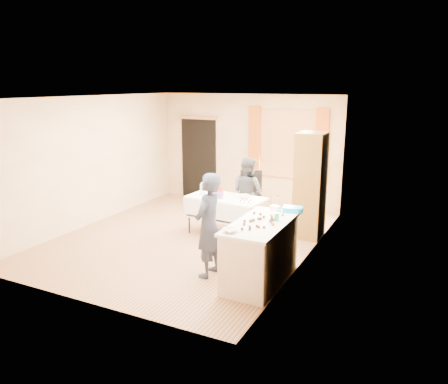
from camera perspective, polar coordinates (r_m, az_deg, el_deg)
The scene contains 29 objects.
floor at distance 8.31m, azimuth -4.65°, elevation -6.05°, with size 4.50×5.50×0.02m, color #9E7047.
ceiling at distance 7.81m, azimuth -5.04°, elevation 12.31°, with size 4.50×5.50×0.02m, color white.
wall_back at distance 10.38m, azimuth 3.04°, elevation 5.51°, with size 4.50×0.02×2.60m, color tan.
wall_front at distance 5.84m, azimuth -18.90°, elevation -2.03°, with size 4.50×0.02×2.60m, color tan.
wall_left at distance 9.31m, azimuth -16.89°, elevation 3.93°, with size 0.02×5.50×2.60m, color tan.
wall_right at distance 7.08m, azimuth 11.04°, elevation 1.23°, with size 0.02×5.50×2.60m, color tan.
window_frame at distance 9.97m, azimuth 8.28°, elevation 6.19°, with size 1.32×0.06×1.52m, color olive.
window_pane at distance 9.96m, azimuth 8.25°, elevation 6.18°, with size 1.20×0.02×1.40m, color white.
curtain_left at distance 10.19m, azimuth 4.00°, elevation 6.46°, with size 0.28×0.06×1.65m, color #934513.
curtain_right at distance 9.71m, azimuth 12.58°, elevation 5.79°, with size 0.28×0.06×1.65m, color #934513.
doorway at distance 10.98m, azimuth -3.31°, elevation 4.38°, with size 0.95×0.04×2.00m, color black.
door_lintel at distance 10.83m, azimuth -3.46°, elevation 9.69°, with size 1.05×0.06×0.08m, color olive.
cabinet at distance 8.27m, azimuth 11.20°, elevation 0.84°, with size 0.50×0.60×1.97m, color brown.
counter at distance 6.43m, azimuth 4.79°, elevation -7.81°, with size 0.72×1.52×0.91m.
party_table at distance 8.32m, azimuth 0.27°, elevation -2.67°, with size 1.53×0.89×0.75m.
chair at distance 9.06m, azimuth 3.47°, elevation -2.07°, with size 0.58×0.58×1.10m.
girl at distance 6.49m, azimuth -2.03°, elevation -4.37°, with size 0.38×0.58×1.58m, color #21263B.
woman at distance 8.71m, azimuth 3.12°, elevation -0.08°, with size 0.85×0.76×1.43m, color black.
soda_can at distance 6.33m, azimuth 6.90°, elevation -3.23°, with size 0.07×0.07×0.12m, color #1A9A5A.
mixing_bowl at distance 5.83m, azimuth 0.84°, elevation -5.01°, with size 0.26×0.26×0.05m, color white.
foam_block at distance 6.83m, azimuth 6.72°, elevation -2.11°, with size 0.15×0.10×0.08m, color white.
blue_basket at distance 6.81m, azimuth 8.99°, elevation -2.25°, with size 0.30×0.20×0.08m, color #0F93E4.
pitcher at distance 8.36m, azimuth -2.77°, elevation 0.34°, with size 0.11×0.11×0.22m, color silver.
cup_red at distance 8.39m, azimuth -0.71°, elevation 0.06°, with size 0.18×0.18×0.12m, color #AE1F21.
cup_rainbow at distance 8.10m, azimuth -0.46°, elevation -0.46°, with size 0.17×0.17×0.12m, color red.
small_bowl at distance 8.17m, azimuth 2.66°, elevation -0.57°, with size 0.23×0.23×0.06m, color white.
pastry_tray at distance 7.87m, azimuth 2.83°, elevation -1.28°, with size 0.28×0.20×0.02m, color white.
bottle at distance 8.65m, azimuth -2.27°, elevation 0.62°, with size 0.09×0.09×0.16m, color white.
cake_balls at distance 6.24m, azimuth 4.78°, elevation -3.81°, with size 0.49×1.10×0.04m.
Camera 1 is at (4.04, -6.68, 2.84)m, focal length 35.00 mm.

